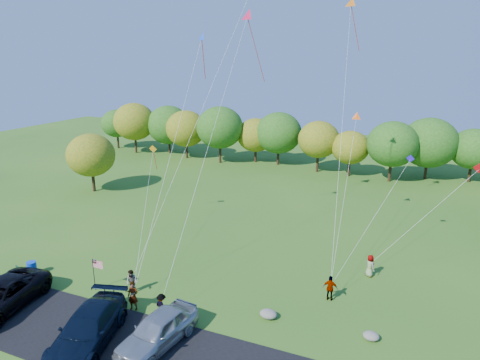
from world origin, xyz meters
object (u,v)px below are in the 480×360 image
object	(u,v)px
flyer_b	(132,282)
flyer_c	(161,306)
park_bench	(24,273)
flyer_e	(370,266)
minivan_dark	(0,296)
minivan_silver	(158,330)
flyer_a	(133,296)
flyer_d	(330,288)
minivan_navy	(88,329)
trash_barrel	(32,268)

from	to	relation	value
flyer_b	flyer_c	bearing A→B (deg)	-24.92
flyer_c	park_bench	bearing A→B (deg)	18.82
flyer_b	flyer_e	size ratio (longest dim) A/B	1.01
minivan_dark	flyer_b	xyz separation A→B (m)	(6.36, 4.93, -0.14)
flyer_c	park_bench	xyz separation A→B (m)	(-11.72, 0.02, -0.28)
minivan_dark	minivan_silver	world-z (taller)	minivan_silver
flyer_b	flyer_a	bearing A→B (deg)	-50.65
flyer_c	flyer_d	world-z (taller)	flyer_d
minivan_silver	flyer_d	bearing A→B (deg)	54.38
minivan_silver	flyer_a	distance (m)	4.20
flyer_a	flyer_c	xyz separation A→B (m)	(2.10, 0.00, -0.18)
flyer_a	minivan_navy	bearing A→B (deg)	-101.91
flyer_c	trash_barrel	bearing A→B (deg)	14.89
minivan_dark	flyer_a	world-z (taller)	flyer_a
flyer_a	park_bench	xyz separation A→B (m)	(-9.62, 0.02, -0.46)
minivan_navy	park_bench	world-z (taller)	minivan_navy
minivan_navy	flyer_d	distance (m)	15.10
minivan_dark	flyer_c	world-z (taller)	minivan_dark
minivan_silver	flyer_d	xyz separation A→B (m)	(7.84, 8.39, -0.12)
minivan_navy	flyer_d	world-z (taller)	minivan_navy
flyer_a	flyer_e	size ratio (longest dim) A/B	1.15
park_bench	trash_barrel	xyz separation A→B (m)	(-0.08, 0.81, 0.00)
flyer_c	trash_barrel	world-z (taller)	flyer_c
minivan_silver	minivan_dark	bearing A→B (deg)	-167.70
flyer_b	park_bench	xyz separation A→B (m)	(-8.32, -1.57, -0.34)
minivan_silver	flyer_c	xyz separation A→B (m)	(-1.34, 2.40, -0.20)
minivan_dark	park_bench	xyz separation A→B (m)	(-1.96, 3.36, -0.48)
flyer_d	trash_barrel	distance (m)	21.61
flyer_d	trash_barrel	bearing A→B (deg)	13.29
minivan_navy	flyer_b	world-z (taller)	minivan_navy
flyer_b	flyer_c	distance (m)	3.75
flyer_a	flyer_e	xyz separation A→B (m)	(13.30, 10.32, -0.13)
minivan_navy	trash_barrel	xyz separation A→B (m)	(-9.49, 4.64, -0.50)
flyer_e	park_bench	bearing A→B (deg)	70.85
flyer_a	flyer_d	size ratio (longest dim) A/B	1.11
flyer_d	flyer_e	size ratio (longest dim) A/B	1.04
flyer_a	flyer_e	distance (m)	16.84
flyer_e	minivan_dark	bearing A→B (deg)	79.73
flyer_e	trash_barrel	bearing A→B (deg)	69.07
minivan_dark	minivan_navy	xyz separation A→B (m)	(7.46, -0.47, 0.02)
flyer_c	trash_barrel	distance (m)	11.83
minivan_navy	flyer_c	bearing A→B (deg)	43.14
flyer_e	trash_barrel	xyz separation A→B (m)	(-23.00, -9.49, -0.33)
minivan_silver	flyer_e	distance (m)	16.09
minivan_navy	minivan_dark	bearing A→B (deg)	160.75
minivan_dark	minivan_navy	bearing A→B (deg)	-12.07
flyer_b	flyer_e	world-z (taller)	flyer_b
flyer_b	park_bench	world-z (taller)	flyer_b
minivan_navy	flyer_b	distance (m)	5.51
minivan_dark	minivan_silver	size ratio (longest dim) A/B	1.22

